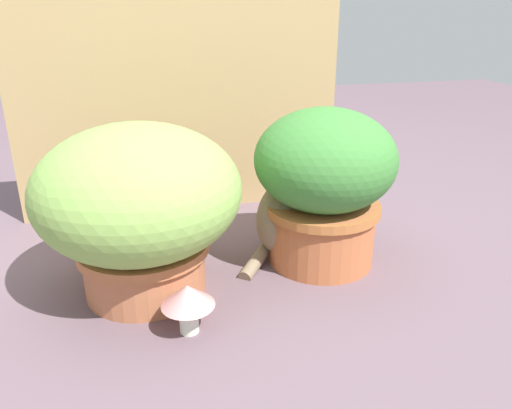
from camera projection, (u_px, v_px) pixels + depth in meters
name	position (u px, v px, depth m)	size (l,w,h in m)	color
ground_plane	(226.00, 284.00, 1.29)	(6.00, 6.00, 0.00)	#644F5A
cardboard_backdrop	(181.00, 105.00, 1.64)	(1.06, 0.03, 0.72)	tan
grass_planter	(139.00, 203.00, 1.18)	(0.48, 0.48, 0.42)	#B26944
leafy_planter	(324.00, 181.00, 1.33)	(0.37, 0.37, 0.43)	#B8633A
cat	(291.00, 210.00, 1.44)	(0.33, 0.32, 0.32)	#837058
mushroom_ornament_pink	(188.00, 299.00, 1.08)	(0.12, 0.12, 0.12)	silver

